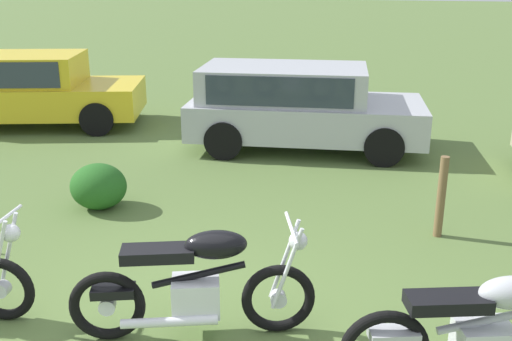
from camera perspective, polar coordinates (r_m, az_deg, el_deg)
The scene contains 6 objects.
motorcycle_black at distance 5.14m, azimuth -5.74°, elevation -10.80°, with size 2.00×0.96×1.02m.
motorcycle_silver at distance 4.85m, azimuth 21.00°, elevation -14.22°, with size 2.04×0.93×1.02m.
car_yellow at distance 12.83m, azimuth -21.27°, elevation 7.51°, with size 4.75×2.97×1.43m.
car_silver at distance 10.47m, azimuth 3.76°, elevation 6.65°, with size 4.18×2.30×1.43m.
fence_post_wooden at distance 7.27m, azimuth 17.25°, elevation -2.44°, with size 0.10×0.10×0.99m, color brown.
shrub_low at distance 8.11m, azimuth -14.80°, elevation -1.47°, with size 0.74×0.69×0.60m.
Camera 1 is at (1.67, -3.85, 3.01)m, focal length 41.91 mm.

